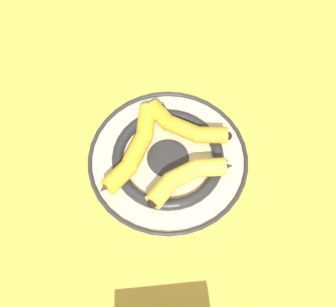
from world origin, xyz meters
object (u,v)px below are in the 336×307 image
decorative_bowl (168,159)px  banana_b (185,126)px  banana_c (187,177)px  banana_a (134,149)px

decorative_bowl → banana_b: size_ratio=2.08×
banana_c → banana_a: bearing=-58.2°
banana_a → banana_b: banana_a is taller
banana_c → banana_b: bearing=-117.3°
banana_a → banana_c: size_ratio=0.92×
decorative_bowl → banana_a: size_ratio=1.91×
banana_a → banana_b: bearing=-38.8°
decorative_bowl → banana_a: 0.07m
decorative_bowl → banana_c: banana_c is taller
decorative_bowl → banana_b: banana_b is taller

